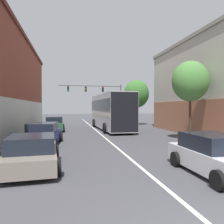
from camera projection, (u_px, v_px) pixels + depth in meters
The scene contains 9 objects.
lane_center_line at pixel (99, 133), 20.74m from camera, with size 0.14×47.30×0.01m.
bus at pixel (110, 110), 23.80m from camera, with size 3.12×11.12×3.80m.
hatchback_foreground at pixel (215, 156), 7.83m from camera, with size 2.06×4.28×1.43m.
parked_car_left_near at pixel (43, 134), 13.96m from camera, with size 2.31×4.58×1.44m.
parked_car_left_mid at pixel (55, 124), 22.67m from camera, with size 2.12×4.55×1.46m.
parked_car_left_far at pixel (32, 153), 8.56m from camera, with size 2.35×4.30×1.33m.
traffic_signal_gantry at pixel (100, 94), 34.41m from camera, with size 9.89×0.36×6.10m.
street_tree_near at pixel (190, 81), 15.99m from camera, with size 2.70×2.43×5.83m.
street_tree_far at pixel (136, 94), 29.92m from camera, with size 3.45×3.11×6.18m.
Camera 1 is at (-2.83, -2.89, 2.41)m, focal length 35.00 mm.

